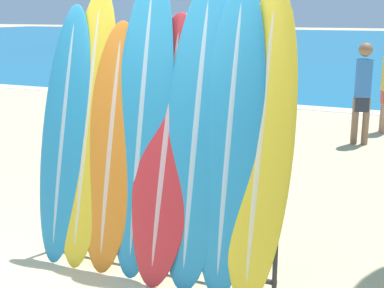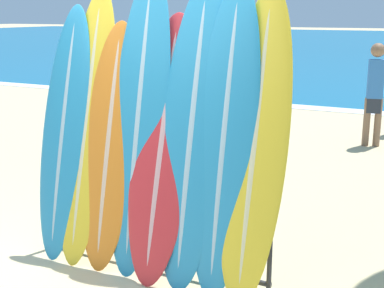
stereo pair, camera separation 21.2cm
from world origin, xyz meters
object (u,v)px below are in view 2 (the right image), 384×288
at_px(surfboard_slot_2, 110,147).
at_px(surfboard_slot_4, 163,149).
at_px(surfboard_slot_5, 192,136).
at_px(surfboard_slot_7, 255,147).
at_px(person_far_left, 213,84).
at_px(surfboard_slot_3, 139,125).
at_px(surfboard_slot_6, 225,141).
at_px(person_far_right, 375,91).
at_px(surfboard_rack, 151,216).
at_px(person_near_water, 210,95).
at_px(surfboard_slot_1, 87,127).
at_px(surfboard_slot_0, 65,133).

relative_size(surfboard_slot_2, surfboard_slot_4, 0.97).
height_order(surfboard_slot_5, surfboard_slot_7, surfboard_slot_5).
distance_m(surfboard_slot_5, person_far_left, 6.15).
relative_size(surfboard_slot_7, person_far_left, 1.50).
bearing_deg(surfboard_slot_3, surfboard_slot_6, -1.53).
relative_size(surfboard_slot_3, person_far_right, 1.49).
bearing_deg(surfboard_slot_2, surfboard_rack, -0.35).
bearing_deg(person_far_left, surfboard_slot_5, 33.54).
bearing_deg(person_near_water, surfboard_slot_7, -61.33).
height_order(surfboard_slot_3, person_near_water, surfboard_slot_3).
bearing_deg(surfboard_slot_3, surfboard_slot_2, -170.66).
bearing_deg(surfboard_slot_7, surfboard_slot_5, -179.75).
distance_m(surfboard_slot_3, person_far_left, 5.96).
bearing_deg(surfboard_slot_1, person_near_water, 101.07).
bearing_deg(surfboard_slot_0, surfboard_slot_2, -1.42).
relative_size(surfboard_rack, surfboard_slot_1, 0.90).
bearing_deg(surfboard_slot_6, person_near_water, 116.03).
bearing_deg(surfboard_slot_5, person_far_right, 83.47).
xyz_separation_m(surfboard_slot_2, surfboard_slot_7, (1.34, 0.04, 0.14)).
relative_size(surfboard_slot_2, surfboard_slot_3, 0.83).
bearing_deg(surfboard_slot_5, surfboard_slot_6, -1.63).
relative_size(surfboard_slot_1, surfboard_slot_6, 0.98).
bearing_deg(surfboard_slot_6, surfboard_slot_4, -178.64).
relative_size(surfboard_slot_4, person_far_right, 1.29).
distance_m(surfboard_slot_6, person_far_left, 6.28).
distance_m(surfboard_rack, surfboard_slot_5, 0.84).
xyz_separation_m(surfboard_slot_2, surfboard_slot_4, (0.53, 0.01, 0.04)).
bearing_deg(surfboard_slot_2, surfboard_slot_4, 1.21).
bearing_deg(surfboard_slot_3, surfboard_slot_0, -177.55).
height_order(surfboard_slot_0, surfboard_slot_1, surfboard_slot_1).
relative_size(surfboard_rack, person_near_water, 1.44).
bearing_deg(surfboard_slot_4, person_far_right, 80.82).
distance_m(surfboard_slot_1, surfboard_slot_3, 0.56).
distance_m(surfboard_slot_3, person_near_water, 4.88).
relative_size(surfboard_slot_1, person_near_water, 1.60).
bearing_deg(surfboard_slot_0, surfboard_slot_3, 2.45).
relative_size(surfboard_slot_2, surfboard_slot_6, 0.87).
xyz_separation_m(surfboard_slot_2, person_far_left, (-1.57, 5.69, -0.20)).
xyz_separation_m(surfboard_rack, person_far_right, (1.03, 5.64, 0.44)).
bearing_deg(surfboard_slot_6, person_far_left, 115.20).
distance_m(surfboard_rack, surfboard_slot_3, 0.80).
height_order(surfboard_slot_0, surfboard_slot_7, surfboard_slot_7).
relative_size(surfboard_slot_6, person_far_left, 1.53).
xyz_separation_m(surfboard_slot_2, surfboard_slot_3, (0.28, 0.05, 0.22)).
bearing_deg(surfboard_slot_1, surfboard_slot_4, -2.44).
relative_size(surfboard_slot_3, surfboard_slot_5, 1.03).
bearing_deg(surfboard_slot_1, surfboard_slot_6, -0.88).
distance_m(surfboard_slot_0, surfboard_slot_3, 0.80).
distance_m(surfboard_slot_2, person_near_water, 4.83).
xyz_separation_m(surfboard_slot_3, surfboard_slot_5, (0.52, -0.01, -0.04)).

